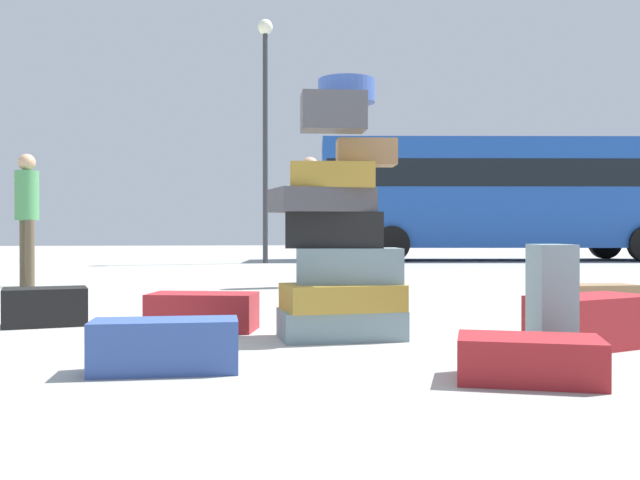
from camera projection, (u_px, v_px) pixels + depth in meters
The scene contains 13 objects.
ground_plane at pixel (320, 333), 4.88m from camera, with size 80.00×80.00×0.00m, color #9E9E99.
suitcase_tower at pixel (340, 240), 4.62m from camera, with size 0.89×0.72×1.70m.
suitcase_slate_upright_blue at pixel (551, 303), 3.76m from camera, with size 0.19×0.36×0.63m, color gray.
suitcase_navy_left_side at pixel (165, 346), 3.49m from camera, with size 0.72×0.31×0.26m, color #334F99.
suitcase_maroon_foreground_near at pixel (592, 321), 4.26m from camera, with size 0.75×0.42×0.31m, color maroon.
suitcase_brown_behind_tower at pixel (594, 302), 5.60m from camera, with size 0.64×0.29×0.29m, color olive.
suitcase_maroon_foreground_far at pixel (529, 359), 3.26m from camera, with size 0.65×0.39×0.21m, color maroon.
suitcase_maroon_right_side at pixel (203, 312), 5.00m from camera, with size 0.75×0.39×0.27m, color maroon.
suitcase_black_white_trunk at pixel (45, 307), 5.27m from camera, with size 0.59×0.37×0.28m, color black.
person_bearded_onlooker at pixel (27, 207), 9.18m from camera, with size 0.30×0.31×1.74m.
person_tourist_with_camera at pixel (310, 209), 9.15m from camera, with size 0.30×0.34×1.69m.
parked_bus at pixel (506, 192), 18.83m from camera, with size 10.09×3.90×3.15m.
lamp_post at pixel (265, 103), 16.76m from camera, with size 0.36×0.36×5.81m.
Camera 1 is at (-0.75, -4.82, 0.68)m, focal length 39.54 mm.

